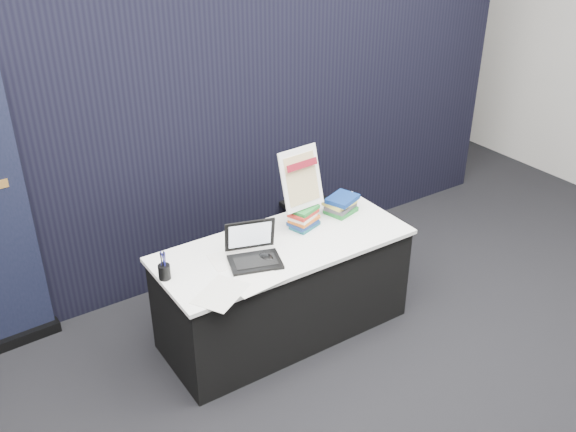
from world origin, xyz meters
The scene contains 14 objects.
floor centered at (0.00, 0.00, 0.00)m, with size 8.00×8.00×0.00m, color black.
wall_back centered at (0.00, 4.00, 1.75)m, with size 8.00×0.02×3.50m, color #B7B3AD.
drape_partition centered at (0.00, 1.60, 1.20)m, with size 6.00×0.08×2.40m, color black.
display_table centered at (0.00, 0.55, 0.38)m, with size 1.80×0.75×0.75m.
laptop centered at (-0.30, 0.49, 0.81)m, with size 0.39×0.36×0.26m.
mouse centered at (-0.21, 0.44, 0.77)m, with size 0.08×0.12×0.04m, color black.
brochure_left centered at (-0.64, 0.27, 0.75)m, with size 0.34×0.24×0.00m, color silver.
brochure_mid centered at (-0.40, 0.27, 0.75)m, with size 0.33×0.23×0.00m, color white.
brochure_right centered at (-0.38, 0.57, 0.75)m, with size 0.32×0.23×0.00m, color white.
pen_cup centered at (-0.86, 0.61, 0.80)m, with size 0.08×0.08×0.10m, color black.
book_stack_tall centered at (0.24, 0.66, 0.83)m, with size 0.23×0.20×0.16m.
book_stack_short centered at (0.61, 0.69, 0.82)m, with size 0.28×0.24×0.13m.
info_sign centered at (0.24, 0.69, 1.12)m, with size 0.33×0.17×0.44m.
stacking_chair centered at (0.81, 1.44, 0.49)m, with size 0.40×0.41×0.88m.
Camera 1 is at (-2.07, -2.63, 3.04)m, focal length 40.00 mm.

